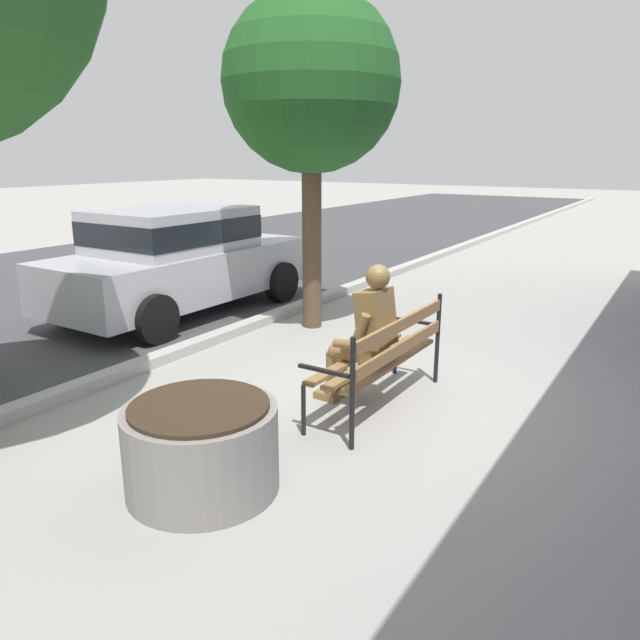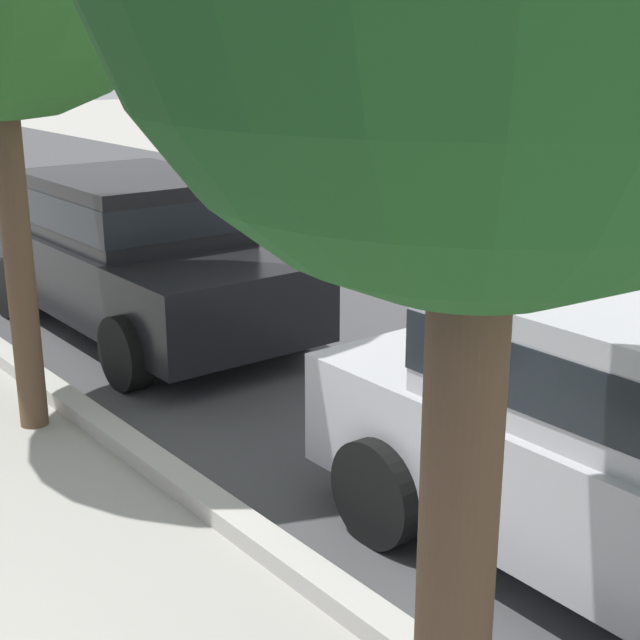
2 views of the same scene
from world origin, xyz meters
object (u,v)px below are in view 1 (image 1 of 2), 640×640
at_px(park_bench, 385,353).
at_px(parked_car_silver, 179,257).
at_px(street_tree_down_street, 311,84).
at_px(concrete_planter, 202,447).
at_px(bronze_statue_seated, 363,337).

height_order(park_bench, parked_car_silver, parked_car_silver).
bearing_deg(street_tree_down_street, concrete_planter, -157.40).
height_order(park_bench, bronze_statue_seated, bronze_statue_seated).
bearing_deg(bronze_statue_seated, park_bench, -78.76).
xyz_separation_m(concrete_planter, parked_car_silver, (3.48, 3.70, 0.52)).
distance_m(concrete_planter, street_tree_down_street, 5.09).
distance_m(bronze_statue_seated, parked_car_silver, 4.24).
bearing_deg(concrete_planter, park_bench, -12.96).
xyz_separation_m(bronze_statue_seated, concrete_planter, (-1.92, 0.24, -0.35)).
relative_size(park_bench, street_tree_down_street, 0.42).
xyz_separation_m(park_bench, bronze_statue_seated, (-0.04, 0.21, 0.12)).
distance_m(concrete_planter, parked_car_silver, 5.10).
bearing_deg(street_tree_down_street, parked_car_silver, 101.71).
bearing_deg(parked_car_silver, concrete_planter, -133.26).
relative_size(concrete_planter, street_tree_down_street, 0.25).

